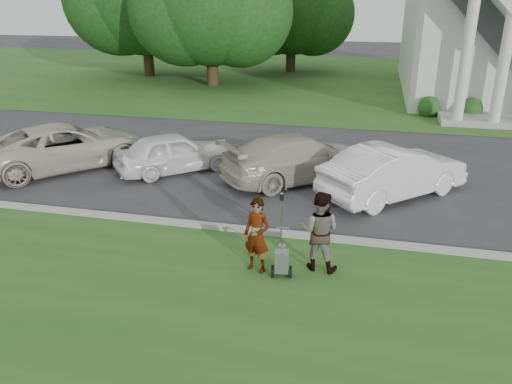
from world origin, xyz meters
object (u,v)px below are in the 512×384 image
(car_c, at_px, (299,158))
(car_a, at_px, (67,146))
(car_b, at_px, (174,152))
(tree_left, at_px, (210,5))
(striping_cart, at_px, (282,262))
(car_d, at_px, (394,171))
(parking_meter_near, at_px, (281,212))
(person_right, at_px, (319,232))
(person_left, at_px, (257,236))
(tree_back, at_px, (292,9))

(car_c, bearing_deg, car_a, 54.77)
(car_a, xyz_separation_m, car_b, (3.86, 0.43, -0.09))
(tree_left, relative_size, striping_cart, 11.38)
(car_a, bearing_deg, car_c, -134.50)
(tree_left, relative_size, car_d, 2.22)
(car_b, distance_m, car_c, 4.29)
(striping_cart, distance_m, parking_meter_near, 1.71)
(striping_cart, xyz_separation_m, car_b, (-4.87, 6.05, 0.33))
(tree_left, distance_m, car_d, 21.77)
(person_right, height_order, car_b, person_right)
(tree_left, distance_m, person_left, 25.10)
(tree_left, distance_m, parking_meter_near, 23.84)
(tree_left, xyz_separation_m, car_c, (8.50, -17.14, -4.36))
(striping_cart, height_order, car_d, car_d)
(person_left, relative_size, car_b, 0.42)
(car_b, bearing_deg, person_left, 174.51)
(tree_back, xyz_separation_m, car_c, (4.50, -25.14, -3.97))
(parking_meter_near, height_order, car_d, car_d)
(person_left, bearing_deg, tree_left, 127.52)
(car_a, relative_size, car_d, 1.16)
(tree_left, xyz_separation_m, parking_meter_near, (8.78, -21.75, -4.29))
(car_a, height_order, car_c, car_a)
(person_left, height_order, person_right, person_right)
(tree_back, distance_m, car_a, 26.29)
(person_right, height_order, car_d, person_right)
(car_b, bearing_deg, car_c, -129.23)
(parking_meter_near, height_order, car_a, car_a)
(tree_back, height_order, person_right, tree_back)
(car_b, distance_m, car_d, 7.32)
(tree_left, height_order, tree_back, tree_left)
(tree_back, height_order, car_a, tree_back)
(tree_back, bearing_deg, car_a, -98.04)
(car_a, bearing_deg, striping_cart, -171.48)
(tree_left, bearing_deg, striping_cart, -68.73)
(striping_cart, relative_size, car_a, 0.17)
(striping_cart, bearing_deg, car_c, 86.71)
(car_c, height_order, car_d, car_d)
(person_right, relative_size, car_a, 0.33)
(striping_cart, bearing_deg, tree_back, 90.52)
(person_right, distance_m, parking_meter_near, 1.50)
(person_left, height_order, car_b, person_left)
(striping_cart, relative_size, parking_meter_near, 0.72)
(person_right, height_order, car_a, person_right)
(person_right, distance_m, car_c, 5.83)
(tree_left, distance_m, car_c, 19.63)
(tree_left, height_order, parking_meter_near, tree_left)
(striping_cart, relative_size, car_d, 0.20)
(car_b, xyz_separation_m, car_d, (7.28, -0.66, 0.10))
(person_right, relative_size, car_b, 0.45)
(person_right, bearing_deg, car_b, -38.82)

